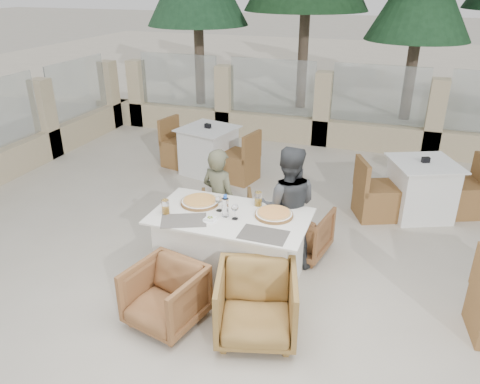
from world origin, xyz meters
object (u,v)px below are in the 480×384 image
(armchair_near_right, at_px, (256,304))
(water_bottle, at_px, (225,206))
(pizza_left, at_px, (200,201))
(olive_dish, at_px, (210,219))
(dining_table, at_px, (231,248))
(bg_table_b, at_px, (421,189))
(armchair_far_right, at_px, (302,231))
(armchair_near_left, at_px, (165,296))
(armchair_far_left, at_px, (227,217))
(pizza_right, at_px, (274,214))
(beer_glass_right, at_px, (258,199))
(diner_right, at_px, (287,207))
(diner_left, at_px, (219,201))
(wine_glass_near, at_px, (235,211))
(bg_table_a, at_px, (209,151))
(beer_glass_left, at_px, (166,207))
(wine_glass_centre, at_px, (219,203))

(armchair_near_right, bearing_deg, water_bottle, 112.69)
(pizza_left, distance_m, water_bottle, 0.42)
(olive_dish, bearing_deg, water_bottle, 51.21)
(dining_table, height_order, bg_table_b, same)
(water_bottle, xyz_separation_m, armchair_far_right, (0.64, 0.81, -0.61))
(olive_dish, xyz_separation_m, armchair_near_left, (-0.18, -0.68, -0.50))
(water_bottle, distance_m, armchair_far_left, 1.08)
(pizza_left, bearing_deg, pizza_right, -1.24)
(water_bottle, relative_size, armchair_near_left, 0.37)
(pizza_left, bearing_deg, armchair_far_left, 85.44)
(beer_glass_right, bearing_deg, water_bottle, -124.80)
(pizza_right, xyz_separation_m, water_bottle, (-0.46, -0.17, 0.09))
(armchair_far_right, relative_size, diner_right, 0.45)
(armchair_near_right, relative_size, diner_left, 0.57)
(wine_glass_near, bearing_deg, pizza_right, 28.30)
(beer_glass_right, xyz_separation_m, armchair_far_left, (-0.55, 0.50, -0.56))
(armchair_near_right, xyz_separation_m, diner_right, (-0.05, 1.26, 0.37))
(water_bottle, height_order, bg_table_a, water_bottle)
(water_bottle, bearing_deg, armchair_far_left, 110.17)
(beer_glass_left, distance_m, bg_table_b, 3.54)
(pizza_left, bearing_deg, bg_table_a, 111.14)
(dining_table, relative_size, olive_dish, 14.55)
(wine_glass_near, xyz_separation_m, diner_left, (-0.41, 0.61, -0.23))
(water_bottle, distance_m, armchair_near_left, 1.05)
(dining_table, bearing_deg, wine_glass_centre, 159.12)
(dining_table, relative_size, water_bottle, 6.75)
(dining_table, xyz_separation_m, diner_right, (0.47, 0.52, 0.31))
(olive_dish, bearing_deg, wine_glass_near, 27.48)
(beer_glass_right, relative_size, bg_table_a, 0.09)
(beer_glass_right, bearing_deg, armchair_near_left, -114.36)
(beer_glass_right, relative_size, bg_table_b, 0.09)
(olive_dish, height_order, armchair_near_right, olive_dish)
(wine_glass_near, distance_m, diner_right, 0.72)
(dining_table, height_order, armchair_near_left, dining_table)
(pizza_right, height_order, bg_table_b, pizza_right)
(beer_glass_left, distance_m, armchair_near_left, 0.93)
(olive_dish, height_order, armchair_far_right, olive_dish)
(armchair_far_right, xyz_separation_m, diner_right, (-0.13, -0.25, 0.41))
(armchair_far_right, bearing_deg, beer_glass_left, 48.48)
(beer_glass_right, distance_m, olive_dish, 0.60)
(pizza_left, bearing_deg, armchair_near_left, -85.70)
(diner_right, bearing_deg, pizza_right, 70.87)
(armchair_far_right, bearing_deg, wine_glass_near, 68.42)
(pizza_right, bearing_deg, armchair_near_right, -83.86)
(wine_glass_centre, height_order, armchair_near_left, wine_glass_centre)
(diner_right, distance_m, bg_table_b, 2.26)
(dining_table, distance_m, armchair_near_right, 0.91)
(pizza_right, bearing_deg, armchair_far_right, 75.05)
(water_bottle, bearing_deg, bg_table_b, 49.83)
(beer_glass_left, height_order, bg_table_b, beer_glass_left)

